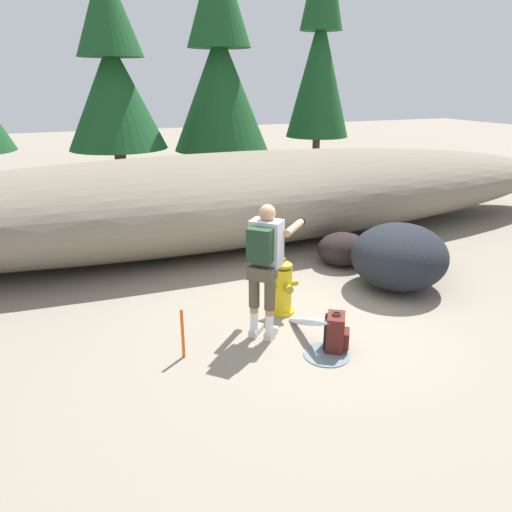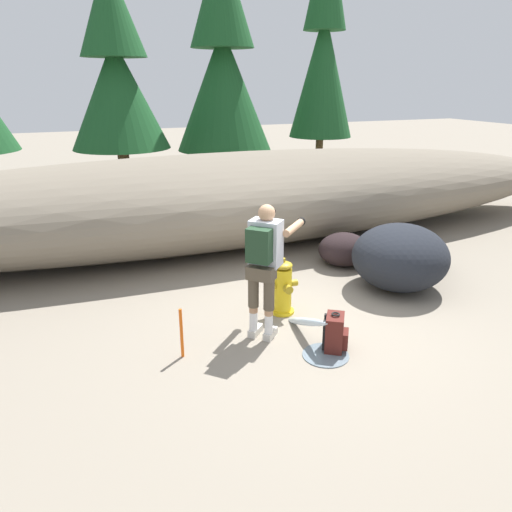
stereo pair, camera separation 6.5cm
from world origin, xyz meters
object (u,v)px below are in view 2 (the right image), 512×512
at_px(boulder_large, 400,257).
at_px(spare_backpack, 335,333).
at_px(boulder_small, 344,249).
at_px(survey_stake, 182,333).
at_px(boulder_mid, 422,254).
at_px(fire_hydrant, 283,288).
at_px(utility_worker, 265,255).

bearing_deg(boulder_large, spare_backpack, -145.97).
relative_size(boulder_small, survey_stake, 1.43).
xyz_separation_m(boulder_large, survey_stake, (-3.51, -0.72, -0.19)).
distance_m(boulder_large, boulder_small, 1.18).
xyz_separation_m(spare_backpack, boulder_mid, (2.66, 1.72, 0.04)).
relative_size(boulder_mid, boulder_small, 1.07).
bearing_deg(spare_backpack, fire_hydrant, 131.73).
bearing_deg(fire_hydrant, survey_stake, -158.68).
distance_m(boulder_mid, survey_stake, 4.51).
xyz_separation_m(spare_backpack, boulder_small, (1.55, 2.36, 0.07)).
bearing_deg(spare_backpack, boulder_small, 90.17).
bearing_deg(utility_worker, boulder_small, -6.80).
xyz_separation_m(boulder_mid, boulder_small, (-1.11, 0.64, 0.03)).
distance_m(utility_worker, spare_backpack, 1.22).
relative_size(fire_hydrant, boulder_small, 0.92).
height_order(spare_backpack, boulder_small, boulder_small).
xyz_separation_m(fire_hydrant, survey_stake, (-1.53, -0.60, -0.06)).
xyz_separation_m(fire_hydrant, boulder_large, (1.98, 0.13, 0.13)).
height_order(boulder_mid, survey_stake, survey_stake).
xyz_separation_m(fire_hydrant, spare_backpack, (0.16, -1.10, -0.14)).
bearing_deg(boulder_mid, survey_stake, -164.44).
xyz_separation_m(boulder_mid, survey_stake, (-4.34, -1.21, 0.04)).
height_order(fire_hydrant, spare_backpack, fire_hydrant).
distance_m(utility_worker, boulder_small, 2.85).
bearing_deg(utility_worker, fire_hydrant, -0.26).
bearing_deg(fire_hydrant, utility_worker, -135.31).
distance_m(boulder_small, survey_stake, 3.73).
bearing_deg(utility_worker, spare_backpack, -92.06).
height_order(boulder_large, boulder_small, boulder_large).
height_order(utility_worker, survey_stake, utility_worker).
distance_m(utility_worker, survey_stake, 1.31).
xyz_separation_m(utility_worker, spare_backpack, (0.61, -0.66, -0.82)).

